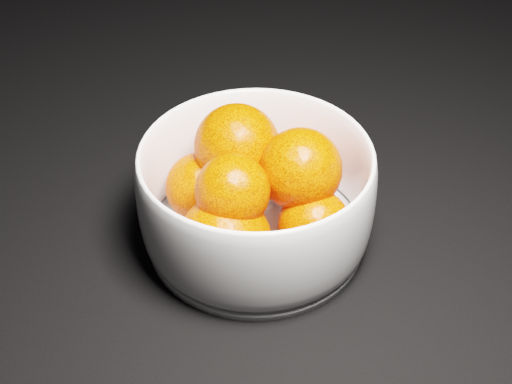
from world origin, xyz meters
name	(u,v)px	position (x,y,z in m)	size (l,w,h in m)	color
ground	(39,121)	(0.00, 0.00, 0.00)	(3.00, 3.00, 0.00)	black
bowl	(256,196)	(0.14, -0.25, 0.05)	(0.19, 0.19, 0.09)	white
orange_pile	(254,189)	(0.14, -0.25, 0.06)	(0.14, 0.14, 0.11)	#FE4504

